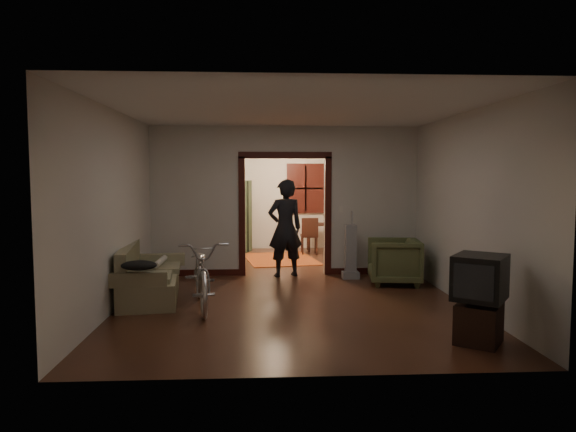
{
  "coord_description": "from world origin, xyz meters",
  "views": [
    {
      "loc": [
        -0.47,
        -8.91,
        1.89
      ],
      "look_at": [
        0.0,
        -0.3,
        1.2
      ],
      "focal_mm": 32.0,
      "sensor_mm": 36.0,
      "label": 1
    }
  ],
  "objects": [
    {
      "name": "vacuum",
      "position": [
        1.18,
        0.3,
        0.5
      ],
      "size": [
        0.35,
        0.31,
        0.99
      ],
      "primitive_type": "cube",
      "rotation": [
        0.0,
        0.0,
        -0.24
      ],
      "color": "gray",
      "rests_on": "floor"
    },
    {
      "name": "rolled_paper",
      "position": [
        -2.05,
        -0.8,
        0.53
      ],
      "size": [
        0.09,
        0.73,
        0.09
      ],
      "primitive_type": "cylinder",
      "rotation": [
        1.57,
        0.0,
        0.0
      ],
      "color": "beige",
      "rests_on": "sofa"
    },
    {
      "name": "globe",
      "position": [
        -1.17,
        3.8,
        1.94
      ],
      "size": [
        0.28,
        0.28,
        0.28
      ],
      "primitive_type": "sphere",
      "color": "#1E5972",
      "rests_on": "locker"
    },
    {
      "name": "bicycle",
      "position": [
        -1.31,
        -1.62,
        0.49
      ],
      "size": [
        0.98,
        1.97,
        0.99
      ],
      "primitive_type": "imported",
      "rotation": [
        0.0,
        0.0,
        0.18
      ],
      "color": "silver",
      "rests_on": "floor"
    },
    {
      "name": "far_window",
      "position": [
        0.7,
        4.21,
        1.55
      ],
      "size": [
        0.98,
        0.06,
        1.28
      ],
      "primitive_type": "cube",
      "color": "black",
      "rests_on": "wall_back"
    },
    {
      "name": "armchair",
      "position": [
        1.84,
        -0.23,
        0.4
      ],
      "size": [
        0.98,
        0.96,
        0.79
      ],
      "primitive_type": "imported",
      "rotation": [
        0.0,
        0.0,
        -1.7
      ],
      "color": "#4C542F",
      "rests_on": "floor"
    },
    {
      "name": "oriental_rug",
      "position": [
        -0.02,
        2.5,
        0.01
      ],
      "size": [
        1.79,
        2.17,
        0.01
      ],
      "primitive_type": "cube",
      "rotation": [
        0.0,
        0.0,
        0.17
      ],
      "color": "maroon",
      "rests_on": "floor"
    },
    {
      "name": "desk_chair",
      "position": [
        0.7,
        3.23,
        0.44
      ],
      "size": [
        0.44,
        0.44,
        0.88
      ],
      "primitive_type": "cube",
      "rotation": [
        0.0,
        0.0,
        -0.15
      ],
      "color": "black",
      "rests_on": "floor"
    },
    {
      "name": "person",
      "position": [
        -0.01,
        0.56,
        0.9
      ],
      "size": [
        0.75,
        0.59,
        1.81
      ],
      "primitive_type": "imported",
      "rotation": [
        0.0,
        0.0,
        3.41
      ],
      "color": "black",
      "rests_on": "floor"
    },
    {
      "name": "ceiling",
      "position": [
        0.0,
        0.0,
        2.8
      ],
      "size": [
        5.0,
        8.5,
        0.01
      ],
      "primitive_type": "cube",
      "color": "white",
      "rests_on": "floor"
    },
    {
      "name": "chandelier",
      "position": [
        0.0,
        2.5,
        2.35
      ],
      "size": [
        0.24,
        0.24,
        0.24
      ],
      "primitive_type": "sphere",
      "color": "#FFE0A5",
      "rests_on": "ceiling"
    },
    {
      "name": "jacket",
      "position": [
        -2.1,
        -2.01,
        0.68
      ],
      "size": [
        0.47,
        0.36,
        0.14
      ],
      "primitive_type": "ellipsoid",
      "color": "black",
      "rests_on": "sofa"
    },
    {
      "name": "light_switch",
      "position": [
        1.05,
        0.68,
        1.25
      ],
      "size": [
        0.08,
        0.01,
        0.12
      ],
      "primitive_type": "cube",
      "color": "silver",
      "rests_on": "partition_wall"
    },
    {
      "name": "floor",
      "position": [
        0.0,
        0.0,
        0.0
      ],
      "size": [
        5.0,
        8.5,
        0.01
      ],
      "primitive_type": "cube",
      "color": "black",
      "rests_on": "ground"
    },
    {
      "name": "door_casing",
      "position": [
        0.0,
        0.75,
        1.1
      ],
      "size": [
        1.74,
        0.2,
        2.32
      ],
      "primitive_type": "cube",
      "color": "black",
      "rests_on": "floor"
    },
    {
      "name": "partition_wall",
      "position": [
        0.0,
        0.75,
        1.4
      ],
      "size": [
        5.0,
        0.14,
        2.8
      ],
      "primitive_type": "cube",
      "color": "beige",
      "rests_on": "floor"
    },
    {
      "name": "sofa",
      "position": [
        -2.15,
        -1.1,
        0.41
      ],
      "size": [
        1.02,
        1.87,
        0.82
      ],
      "primitive_type": "cube",
      "rotation": [
        0.0,
        0.0,
        0.13
      ],
      "color": "#6E6C49",
      "rests_on": "floor"
    },
    {
      "name": "crt_tv",
      "position": [
        1.98,
        -3.39,
        0.75
      ],
      "size": [
        0.76,
        0.78,
        0.5
      ],
      "primitive_type": "cube",
      "rotation": [
        0.0,
        0.0,
        0.94
      ],
      "color": "black",
      "rests_on": "tv_stand"
    },
    {
      "name": "locker",
      "position": [
        -1.17,
        3.8,
        0.88
      ],
      "size": [
        0.99,
        0.73,
        1.76
      ],
      "primitive_type": "cube",
      "rotation": [
        0.0,
        0.0,
        -0.3
      ],
      "color": "#25341F",
      "rests_on": "floor"
    },
    {
      "name": "wall_right",
      "position": [
        2.5,
        0.0,
        1.4
      ],
      "size": [
        0.02,
        8.5,
        2.8
      ],
      "primitive_type": "cube",
      "color": "beige",
      "rests_on": "floor"
    },
    {
      "name": "tv_stand",
      "position": [
        1.98,
        -3.39,
        0.22
      ],
      "size": [
        0.65,
        0.66,
        0.45
      ],
      "primitive_type": "cube",
      "rotation": [
        0.0,
        0.0,
        0.94
      ],
      "color": "black",
      "rests_on": "floor"
    },
    {
      "name": "desk",
      "position": [
        1.14,
        3.74,
        0.34
      ],
      "size": [
        0.95,
        0.57,
        0.68
      ],
      "primitive_type": "cube",
      "rotation": [
        0.0,
        0.0,
        0.07
      ],
      "color": "black",
      "rests_on": "floor"
    },
    {
      "name": "wall_left",
      "position": [
        -2.5,
        0.0,
        1.4
      ],
      "size": [
        0.02,
        8.5,
        2.8
      ],
      "primitive_type": "cube",
      "color": "beige",
      "rests_on": "floor"
    },
    {
      "name": "wall_back",
      "position": [
        0.0,
        4.25,
        1.4
      ],
      "size": [
        5.0,
        0.02,
        2.8
      ],
      "primitive_type": "cube",
      "color": "beige",
      "rests_on": "floor"
    }
  ]
}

